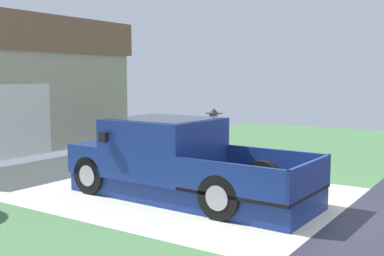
# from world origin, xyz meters

# --- Properties ---
(pickup_truck) EXTENTS (2.07, 5.14, 1.61)m
(pickup_truck) POSITION_xyz_m (-0.32, 3.31, 0.72)
(pickup_truck) COLOR navy
(pickup_truck) RESTS_ON ground
(person_with_hat) EXTENTS (0.49, 0.41, 1.73)m
(person_with_hat) POSITION_xyz_m (1.31, 3.27, 1.01)
(person_with_hat) COLOR brown
(person_with_hat) RESTS_ON ground
(handbag) EXTENTS (0.33, 0.21, 0.41)m
(handbag) POSITION_xyz_m (1.52, 2.96, 0.12)
(handbag) COLOR brown
(handbag) RESTS_ON ground
(wheeled_trash_bin) EXTENTS (0.60, 0.72, 1.11)m
(wheeled_trash_bin) POSITION_xyz_m (3.60, 7.96, 0.60)
(wheeled_trash_bin) COLOR #286B38
(wheeled_trash_bin) RESTS_ON ground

